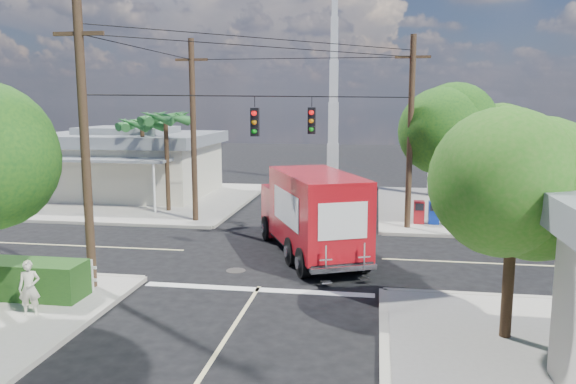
# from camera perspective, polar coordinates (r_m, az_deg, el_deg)

# --- Properties ---
(ground) EXTENTS (120.00, 120.00, 0.00)m
(ground) POSITION_cam_1_polar(r_m,az_deg,el_deg) (22.41, -0.81, -6.36)
(ground) COLOR black
(ground) RESTS_ON ground
(sidewalk_ne) EXTENTS (14.12, 14.12, 0.14)m
(sidewalk_ne) POSITION_cam_1_polar(r_m,az_deg,el_deg) (33.48, 21.26, -1.70)
(sidewalk_ne) COLOR #9F9A8F
(sidewalk_ne) RESTS_ON ground
(sidewalk_nw) EXTENTS (14.12, 14.12, 0.14)m
(sidewalk_nw) POSITION_cam_1_polar(r_m,az_deg,el_deg) (35.80, -15.15, -0.73)
(sidewalk_nw) COLOR #9F9A8F
(sidewalk_nw) RESTS_ON ground
(road_markings) EXTENTS (32.00, 32.00, 0.01)m
(road_markings) POSITION_cam_1_polar(r_m,az_deg,el_deg) (21.02, -1.50, -7.40)
(road_markings) COLOR beige
(road_markings) RESTS_ON ground
(building_ne) EXTENTS (11.80, 10.20, 4.50)m
(building_ne) POSITION_cam_1_polar(r_m,az_deg,el_deg) (34.59, 23.73, 2.25)
(building_ne) COLOR silver
(building_ne) RESTS_ON sidewalk_ne
(building_nw) EXTENTS (10.80, 10.20, 4.30)m
(building_nw) POSITION_cam_1_polar(r_m,az_deg,el_deg) (37.41, -15.86, 2.98)
(building_nw) COLOR beige
(building_nw) RESTS_ON sidewalk_nw
(radio_tower) EXTENTS (0.80, 0.80, 17.00)m
(radio_tower) POSITION_cam_1_polar(r_m,az_deg,el_deg) (41.41, 4.64, 8.59)
(radio_tower) COLOR silver
(radio_tower) RESTS_ON ground
(tree_ne_front) EXTENTS (4.21, 4.14, 6.66)m
(tree_ne_front) POSITION_cam_1_polar(r_m,az_deg,el_deg) (28.29, 16.24, 6.28)
(tree_ne_front) COLOR #422D1C
(tree_ne_front) RESTS_ON sidewalk_ne
(tree_ne_back) EXTENTS (3.77, 3.66, 5.82)m
(tree_ne_back) POSITION_cam_1_polar(r_m,az_deg,el_deg) (30.91, 20.50, 5.20)
(tree_ne_back) COLOR #422D1C
(tree_ne_back) RESTS_ON sidewalk_ne
(tree_se) EXTENTS (3.67, 3.54, 5.62)m
(tree_se) POSITION_cam_1_polar(r_m,az_deg,el_deg) (14.56, 22.09, 0.82)
(tree_se) COLOR #422D1C
(tree_se) RESTS_ON sidewalk_se
(palm_nw_front) EXTENTS (3.01, 3.08, 5.59)m
(palm_nw_front) POSITION_cam_1_polar(r_m,az_deg,el_deg) (30.90, -12.33, 7.15)
(palm_nw_front) COLOR #422D1C
(palm_nw_front) RESTS_ON sidewalk_nw
(palm_nw_back) EXTENTS (3.01, 3.08, 5.19)m
(palm_nw_back) POSITION_cam_1_polar(r_m,az_deg,el_deg) (33.06, -14.61, 6.54)
(palm_nw_back) COLOR #422D1C
(palm_nw_back) RESTS_ON sidewalk_nw
(utility_poles) EXTENTS (12.00, 10.68, 9.00)m
(utility_poles) POSITION_cam_1_polar(r_m,az_deg,el_deg) (23.53, -3.98, 5.90)
(utility_poles) COLOR #473321
(utility_poles) RESTS_ON ground
(picket_fence) EXTENTS (5.94, 0.06, 1.00)m
(picket_fence) POSITION_cam_1_polar(r_m,az_deg,el_deg) (20.15, -26.41, -7.10)
(picket_fence) COLOR silver
(picket_fence) RESTS_ON sidewalk_sw
(vending_boxes) EXTENTS (1.90, 0.50, 1.10)m
(vending_boxes) POSITION_cam_1_polar(r_m,az_deg,el_deg) (28.13, 14.58, -2.03)
(vending_boxes) COLOR maroon
(vending_boxes) RESTS_ON sidewalk_ne
(delivery_truck) EXTENTS (5.20, 7.99, 3.35)m
(delivery_truck) POSITION_cam_1_polar(r_m,az_deg,el_deg) (21.90, 2.37, -2.16)
(delivery_truck) COLOR black
(delivery_truck) RESTS_ON ground
(parked_car) EXTENTS (6.68, 4.37, 1.71)m
(parked_car) POSITION_cam_1_polar(r_m,az_deg,el_deg) (26.40, 26.22, -3.04)
(parked_car) COLOR silver
(parked_car) RESTS_ON ground
(pedestrian) EXTENTS (0.66, 0.55, 1.55)m
(pedestrian) POSITION_cam_1_polar(r_m,az_deg,el_deg) (17.22, -24.79, -8.84)
(pedestrian) COLOR beige
(pedestrian) RESTS_ON sidewalk_sw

